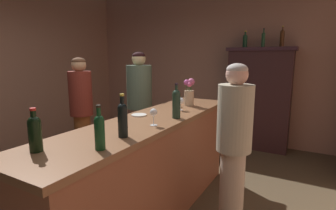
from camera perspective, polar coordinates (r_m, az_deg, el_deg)
name	(u,v)px	position (r m, az deg, el deg)	size (l,w,h in m)	color
floor	(95,208)	(3.15, -15.61, -20.78)	(8.01, 8.01, 0.00)	brown
wall_back	(205,64)	(5.39, 8.04, 8.82)	(5.15, 0.12, 2.95)	tan
bar_counter	(151,169)	(2.67, -3.81, -13.74)	(0.64, 2.74, 1.03)	brown
display_cabinet	(259,97)	(4.84, 19.17, 1.63)	(1.12, 0.40, 1.78)	#341C1D
wine_bottle_syrah	(35,132)	(1.81, -27.07, -5.21)	(0.08, 0.08, 0.28)	black
wine_bottle_chardonnay	(123,118)	(1.93, -9.88, -2.81)	(0.07, 0.07, 0.32)	black
wine_bottle_malbec	(176,102)	(2.50, 1.83, 0.57)	(0.08, 0.08, 0.34)	#1E3224
wine_bottle_pinot	(100,130)	(1.70, -14.72, -5.34)	(0.07, 0.07, 0.29)	#123E1E
wine_glass_front	(175,99)	(3.11, 1.52, 1.33)	(0.07, 0.07, 0.13)	white
wine_glass_mid	(180,101)	(2.88, 2.71, 0.84)	(0.08, 0.08, 0.14)	white
wine_glass_rear	(154,113)	(2.23, -3.16, -1.78)	(0.06, 0.06, 0.15)	white
flower_arrangement	(189,92)	(3.17, 4.68, 2.87)	(0.13, 0.13, 0.33)	tan
cheese_plate	(139,115)	(2.64, -6.35, -2.18)	(0.15, 0.15, 0.01)	white
display_bottle_left	(245,40)	(4.86, 16.49, 13.42)	(0.08, 0.08, 0.28)	#163823
display_bottle_midleft	(263,39)	(4.80, 20.09, 13.37)	(0.06, 0.06, 0.31)	#234A2D
display_bottle_center	(282,38)	(4.76, 23.65, 13.34)	(0.07, 0.07, 0.33)	#4B2912
patron_redhead	(82,110)	(3.74, -18.36, -1.14)	(0.31, 0.31, 1.61)	brown
patron_in_grey	(140,104)	(3.92, -6.21, 0.23)	(0.37, 0.37, 1.69)	#B7A093
bartender	(234,142)	(2.43, 14.18, -7.75)	(0.31, 0.31, 1.56)	#BCA892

